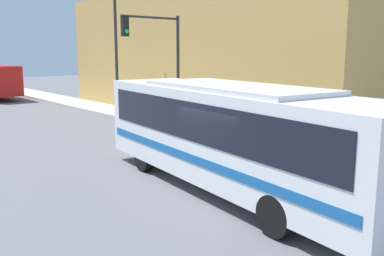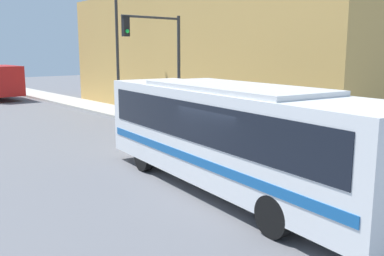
{
  "view_description": "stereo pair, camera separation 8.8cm",
  "coord_description": "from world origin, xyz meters",
  "views": [
    {
      "loc": [
        -7.96,
        -8.0,
        3.97
      ],
      "look_at": [
        1.44,
        3.35,
        1.32
      ],
      "focal_mm": 40.0,
      "sensor_mm": 36.0,
      "label": 1
    },
    {
      "loc": [
        -7.89,
        -8.05,
        3.97
      ],
      "look_at": [
        1.44,
        3.35,
        1.32
      ],
      "focal_mm": 40.0,
      "sensor_mm": 36.0,
      "label": 2
    }
  ],
  "objects": [
    {
      "name": "pedestrian_near_corner",
      "position": [
        5.65,
        13.57,
        1.08
      ],
      "size": [
        0.34,
        0.34,
        1.77
      ],
      "color": "#47382D",
      "rests_on": "sidewalk"
    },
    {
      "name": "building_facade",
      "position": [
        10.08,
        12.77,
        3.87
      ],
      "size": [
        6.0,
        23.55,
        7.74
      ],
      "color": "tan",
      "rests_on": "ground_plane"
    },
    {
      "name": "fire_hydrant",
      "position": [
        5.1,
        4.53,
        0.57
      ],
      "size": [
        0.25,
        0.33,
        0.78
      ],
      "color": "#999999",
      "rests_on": "sidewalk"
    },
    {
      "name": "sidewalk",
      "position": [
        5.79,
        20.0,
        0.09
      ],
      "size": [
        2.58,
        70.0,
        0.18
      ],
      "color": "#B7B2A8",
      "rests_on": "ground_plane"
    },
    {
      "name": "street_lamp",
      "position": [
        5.02,
        15.33,
        5.05
      ],
      "size": [
        2.75,
        0.28,
        8.3
      ],
      "color": "#2D2D2D",
      "rests_on": "sidewalk"
    },
    {
      "name": "city_bus",
      "position": [
        0.44,
        0.36,
        1.77
      ],
      "size": [
        3.72,
        10.86,
        3.06
      ],
      "rotation": [
        0.0,
        0.0,
        -0.11
      ],
      "color": "white",
      "rests_on": "ground_plane"
    },
    {
      "name": "ground_plane",
      "position": [
        0.0,
        0.0,
        0.0
      ],
      "size": [
        120.0,
        120.0,
        0.0
      ],
      "primitive_type": "plane",
      "color": "slate"
    },
    {
      "name": "traffic_light_pole",
      "position": [
        4.15,
        9.05,
        3.94
      ],
      "size": [
        3.28,
        0.35,
        5.5
      ],
      "color": "#2D2D2D",
      "rests_on": "sidewalk"
    }
  ]
}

